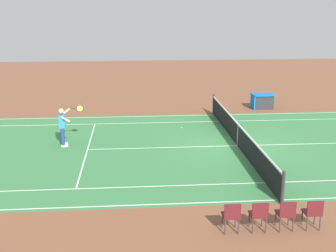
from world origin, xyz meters
name	(u,v)px	position (x,y,z in m)	size (l,w,h in m)	color
ground_plane	(237,146)	(0.00, 0.00, 0.00)	(60.00, 60.00, 0.00)	brown
court_slab	(237,146)	(0.00, 0.00, 0.00)	(24.20, 11.40, 0.00)	#387A42
court_line_markings	(237,146)	(0.00, 0.00, 0.00)	(23.85, 11.05, 0.01)	white
tennis_net	(238,135)	(0.00, 0.00, 0.49)	(0.10, 11.70, 1.08)	#2D2D33
tennis_player_near	(63,125)	(7.45, -0.62, 0.93)	(1.03, 0.81, 1.70)	navy
tennis_ball	(182,128)	(2.09, -2.96, 0.03)	(0.07, 0.07, 0.07)	#CCE01E
spectator_chair_0	(313,212)	(-0.29, 7.38, 0.52)	(0.44, 0.44, 0.88)	#38383D
spectator_chair_1	(286,213)	(0.45, 7.38, 0.52)	(0.44, 0.44, 0.88)	#38383D
spectator_chair_2	(259,214)	(1.19, 7.38, 0.52)	(0.44, 0.44, 0.88)	#38383D
spectator_chair_3	(231,215)	(1.93, 7.38, 0.52)	(0.44, 0.44, 0.88)	#38383D
equipment_cart_tarped	(262,101)	(-3.06, -6.83, 0.44)	(1.25, 0.84, 0.85)	#2D2D33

